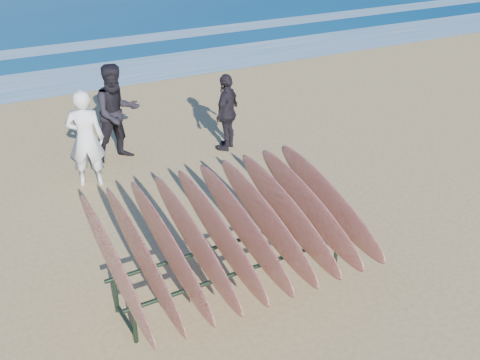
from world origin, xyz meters
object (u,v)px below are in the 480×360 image
at_px(surfboard_rack, 231,230).
at_px(person_white, 86,139).
at_px(person_dark_a, 117,113).
at_px(person_dark_b, 227,112).

height_order(surfboard_rack, person_white, person_white).
height_order(person_dark_a, person_dark_b, person_dark_a).
distance_m(person_white, person_dark_b, 2.91).
xyz_separation_m(person_white, person_dark_a, (0.82, 0.81, 0.06)).
height_order(surfboard_rack, person_dark_b, person_dark_b).
bearing_deg(person_white, person_dark_b, -152.03).
distance_m(surfboard_rack, person_dark_b, 4.71).
bearing_deg(person_dark_b, surfboard_rack, 23.26).
height_order(person_white, person_dark_a, person_dark_a).
xyz_separation_m(person_white, person_dark_b, (2.89, 0.28, -0.10)).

